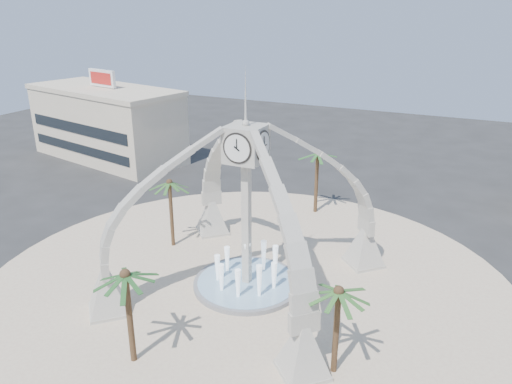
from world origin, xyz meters
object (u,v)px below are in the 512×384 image
at_px(palm_north, 318,154).
at_px(fountain, 247,283).
at_px(clock_tower, 246,206).
at_px(palm_east, 339,292).
at_px(palm_south, 125,276).
at_px(palm_west, 169,183).

bearing_deg(palm_north, fountain, -89.72).
height_order(clock_tower, palm_north, clock_tower).
bearing_deg(palm_north, palm_east, -68.33).
bearing_deg(palm_south, palm_west, 115.44).
bearing_deg(fountain, palm_east, -35.45).
relative_size(clock_tower, palm_north, 2.58).
distance_m(palm_east, palm_north, 23.63).
xyz_separation_m(fountain, palm_south, (-2.36, -10.36, 5.46)).
height_order(clock_tower, fountain, clock_tower).
distance_m(clock_tower, palm_east, 10.68).
bearing_deg(palm_south, palm_north, 85.01).
relative_size(clock_tower, fountain, 2.24).
bearing_deg(palm_north, clock_tower, -89.72).
distance_m(palm_west, palm_north, 15.29).
bearing_deg(palm_west, fountain, -20.28).
height_order(clock_tower, palm_east, clock_tower).
xyz_separation_m(clock_tower, palm_west, (-8.84, 3.27, -0.69)).
bearing_deg(palm_north, palm_west, -124.98).
relative_size(fountain, palm_west, 1.22).
bearing_deg(palm_west, palm_south, -64.56).
relative_size(clock_tower, palm_east, 2.96).
bearing_deg(palm_west, clock_tower, -20.28).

